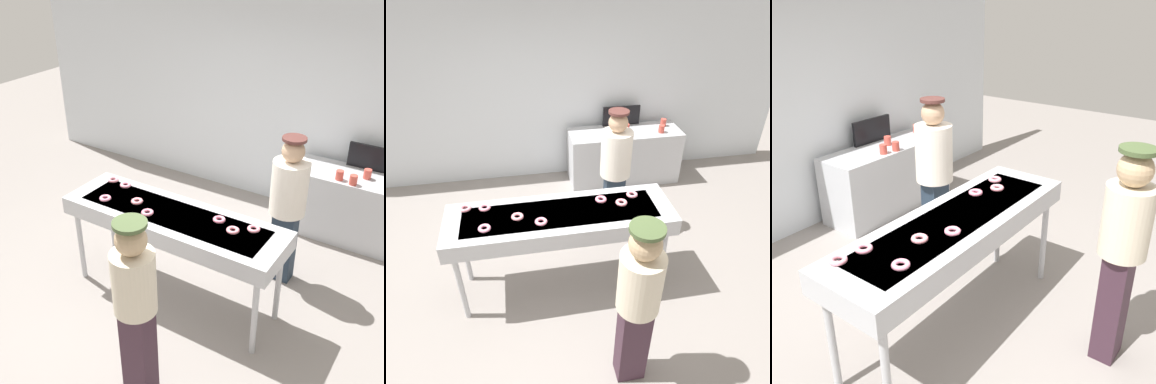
# 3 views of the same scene
# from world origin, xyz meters

# --- Properties ---
(ground_plane) EXTENTS (16.00, 16.00, 0.00)m
(ground_plane) POSITION_xyz_m (0.00, 0.00, 0.00)
(ground_plane) COLOR gray
(back_wall) EXTENTS (8.00, 0.12, 3.08)m
(back_wall) POSITION_xyz_m (0.00, 2.54, 1.54)
(back_wall) COLOR silver
(back_wall) RESTS_ON ground
(fryer_conveyor) EXTENTS (2.26, 0.68, 1.01)m
(fryer_conveyor) POSITION_xyz_m (0.00, 0.00, 0.92)
(fryer_conveyor) COLOR #B7BABF
(fryer_conveyor) RESTS_ON ground
(strawberry_donut_0) EXTENTS (0.14, 0.14, 0.03)m
(strawberry_donut_0) POSITION_xyz_m (-0.92, 0.22, 1.03)
(strawberry_donut_0) COLOR pink
(strawberry_donut_0) RESTS_ON fryer_conveyor
(strawberry_donut_1) EXTENTS (0.17, 0.17, 0.03)m
(strawberry_donut_1) POSITION_xyz_m (-0.73, -0.13, 1.03)
(strawberry_donut_1) COLOR pink
(strawberry_donut_1) RESTS_ON fryer_conveyor
(strawberry_donut_2) EXTENTS (0.12, 0.12, 0.03)m
(strawberry_donut_2) POSITION_xyz_m (-0.73, 0.19, 1.03)
(strawberry_donut_2) COLOR pink
(strawberry_donut_2) RESTS_ON fryer_conveyor
(strawberry_donut_3) EXTENTS (0.12, 0.12, 0.03)m
(strawberry_donut_3) POSITION_xyz_m (0.63, 0.03, 1.03)
(strawberry_donut_3) COLOR pink
(strawberry_donut_3) RESTS_ON fryer_conveyor
(strawberry_donut_4) EXTENTS (0.12, 0.12, 0.03)m
(strawberry_donut_4) POSITION_xyz_m (0.44, 0.13, 1.03)
(strawberry_donut_4) COLOR pink
(strawberry_donut_4) RESTS_ON fryer_conveyor
(strawberry_donut_5) EXTENTS (0.17, 0.17, 0.03)m
(strawberry_donut_5) POSITION_xyz_m (0.78, 0.15, 1.03)
(strawberry_donut_5) COLOR pink
(strawberry_donut_5) RESTS_ON fryer_conveyor
(strawberry_donut_6) EXTENTS (0.12, 0.12, 0.03)m
(strawberry_donut_6) POSITION_xyz_m (-0.20, -0.13, 1.03)
(strawberry_donut_6) COLOR pink
(strawberry_donut_6) RESTS_ON fryer_conveyor
(strawberry_donut_7) EXTENTS (0.13, 0.13, 0.03)m
(strawberry_donut_7) POSITION_xyz_m (-0.42, -0.01, 1.03)
(strawberry_donut_7) COLOR pink
(strawberry_donut_7) RESTS_ON fryer_conveyor
(worker_baker) EXTENTS (0.37, 0.37, 1.66)m
(worker_baker) POSITION_xyz_m (0.81, 0.90, 0.97)
(worker_baker) COLOR #1F2D3C
(worker_baker) RESTS_ON ground
(customer_waiting) EXTENTS (0.33, 0.33, 1.67)m
(customer_waiting) POSITION_xyz_m (0.43, -1.13, 0.96)
(customer_waiting) COLOR #392330
(customer_waiting) RESTS_ON ground
(prep_counter) EXTENTS (1.72, 0.61, 0.84)m
(prep_counter) POSITION_xyz_m (1.30, 2.09, 0.42)
(prep_counter) COLOR #B7BABF
(prep_counter) RESTS_ON ground
(paper_cup_1) EXTENTS (0.09, 0.09, 0.11)m
(paper_cup_1) POSITION_xyz_m (1.05, 1.88, 0.90)
(paper_cup_1) COLOR #CC4C3F
(paper_cup_1) RESTS_ON prep_counter
(paper_cup_2) EXTENTS (0.09, 0.09, 0.11)m
(paper_cup_2) POSITION_xyz_m (1.31, 2.09, 0.90)
(paper_cup_2) COLOR #CC4C3F
(paper_cup_2) RESTS_ON prep_counter
(paper_cup_4) EXTENTS (0.09, 0.09, 0.11)m
(paper_cup_4) POSITION_xyz_m (1.21, 1.85, 0.90)
(paper_cup_4) COLOR #CC4C3F
(paper_cup_4) RESTS_ON prep_counter
(menu_display) EXTENTS (0.59, 0.04, 0.30)m
(menu_display) POSITION_xyz_m (1.30, 2.34, 1.00)
(menu_display) COLOR black
(menu_display) RESTS_ON prep_counter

